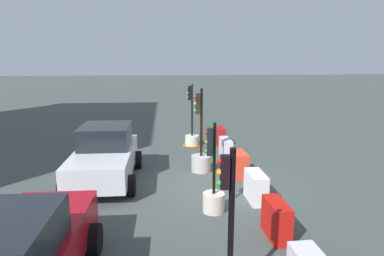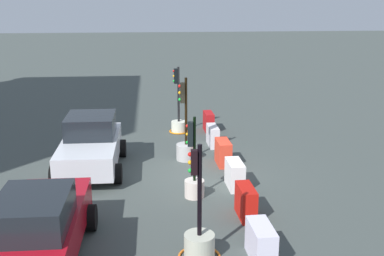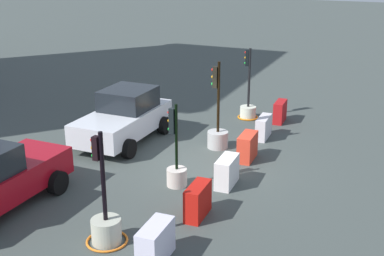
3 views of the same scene
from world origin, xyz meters
name	(u,v)px [view 1 (image 1 of 3)]	position (x,y,z in m)	size (l,w,h in m)	color
ground_plane	(213,188)	(0.00, 0.00, 0.00)	(120.00, 120.00, 0.00)	#3F4744
traffic_light_1	(213,195)	(-1.68, 0.22, 0.48)	(0.59, 0.59, 2.47)	beige
traffic_light_2	(201,157)	(1.63, 0.21, 0.54)	(0.72, 0.72, 3.03)	#ABABA8
traffic_light_3	(192,136)	(5.23, 0.26, 0.44)	(0.84, 0.84, 2.86)	silver
construction_barrier_1	(276,220)	(-3.11, -1.06, 0.43)	(1.04, 0.45, 0.87)	red
construction_barrier_2	(256,187)	(-1.08, -1.11, 0.42)	(1.06, 0.49, 0.85)	white
construction_barrier_3	(239,164)	(1.01, -1.07, 0.44)	(1.05, 0.48, 0.87)	red
construction_barrier_4	(226,148)	(3.20, -0.98, 0.40)	(1.11, 0.41, 0.80)	silver
construction_barrier_5	(220,136)	(5.25, -1.07, 0.42)	(1.00, 0.40, 0.84)	red
car_white_van	(105,155)	(0.99, 3.53, 0.88)	(4.18, 2.25, 1.82)	silver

